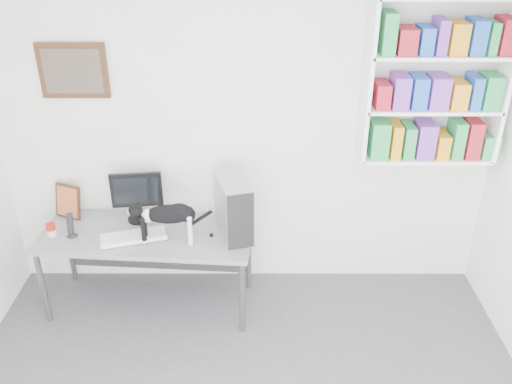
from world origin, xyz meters
TOP-DOWN VIEW (x-y plane):
  - room at (0.00, 0.00)m, footprint 4.01×4.01m
  - bookshelf at (1.40, 1.85)m, footprint 1.03×0.28m
  - wall_art at (-1.30, 1.97)m, footprint 0.52×0.04m
  - desk at (-0.80, 1.58)m, footprint 1.72×0.77m
  - monitor at (-0.88, 1.80)m, footprint 0.43×0.24m
  - keyboard at (-0.88, 1.51)m, footprint 0.54×0.33m
  - pc_tower at (-0.10, 1.60)m, footprint 0.33×0.51m
  - speaker at (-1.37, 1.55)m, footprint 0.11×0.11m
  - leaning_print at (-1.48, 1.85)m, footprint 0.26×0.18m
  - soup_can at (-1.53, 1.55)m, footprint 0.08×0.08m
  - cat at (-0.58, 1.45)m, footprint 0.57×0.19m

SIDE VIEW (x-z plane):
  - desk at x=-0.80m, z-range 0.00..0.70m
  - keyboard at x=-0.88m, z-range 0.70..0.74m
  - soup_can at x=-1.53m, z-range 0.70..0.80m
  - speaker at x=-1.37m, z-range 0.70..0.91m
  - leaning_print at x=-1.48m, z-range 0.70..0.99m
  - cat at x=-0.58m, z-range 0.70..1.04m
  - monitor at x=-0.88m, z-range 0.70..1.14m
  - pc_tower at x=-0.10m, z-range 0.70..1.17m
  - room at x=0.00m, z-range 0.00..2.70m
  - bookshelf at x=1.40m, z-range 1.23..2.47m
  - wall_art at x=-1.30m, z-range 1.69..2.11m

